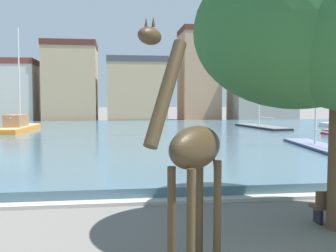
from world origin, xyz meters
TOP-DOWN VIEW (x-y plane):
  - harbor_water at (0.00, 27.64)m, footprint 87.18×40.56m
  - quay_edge_coping at (0.00, 7.11)m, footprint 87.18×0.50m
  - giraffe_statue at (-1.58, 1.79)m, footprint 2.01×2.26m
  - sailboat_black at (11.46, 33.34)m, footprint 3.25×9.40m
  - sailboat_navy at (9.08, 17.36)m, footprint 2.51×9.27m
  - sailboat_orange at (-11.59, 32.32)m, footprint 2.56×9.40m
  - townhouse_corner_house at (-17.80, 51.95)m, footprint 8.24×5.88m
  - townhouse_end_terrace at (-9.05, 52.15)m, footprint 7.29×7.38m
  - townhouse_tall_gabled at (0.13, 51.25)m, footprint 8.33×6.44m
  - townhouse_narrow_midrow at (9.50, 53.12)m, footprint 5.52×6.88m
  - townhouse_wide_warehouse at (18.33, 50.33)m, footprint 9.03×6.25m

SIDE VIEW (x-z plane):
  - quay_edge_coping at x=0.00m, z-range 0.00..0.12m
  - harbor_water at x=0.00m, z-range 0.00..0.44m
  - sailboat_navy at x=9.08m, z-range -3.93..4.64m
  - sailboat_black at x=11.46m, z-range -4.34..5.08m
  - sailboat_orange at x=-11.59m, z-range -4.23..5.52m
  - giraffe_statue at x=-1.58m, z-range 0.05..4.68m
  - townhouse_corner_house at x=-17.80m, z-range 0.01..8.74m
  - townhouse_tall_gabled at x=0.13m, z-range 0.01..9.13m
  - townhouse_wide_warehouse at x=18.33m, z-range 0.01..9.74m
  - townhouse_end_terrace at x=-9.05m, z-range 0.01..11.21m
  - townhouse_narrow_midrow at x=9.50m, z-range 0.02..13.74m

